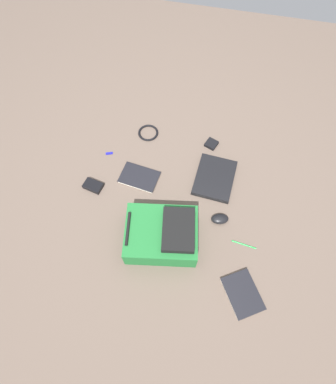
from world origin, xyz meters
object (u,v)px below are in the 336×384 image
(book_blue, at_px, (139,177))
(usb_stick, at_px, (109,153))
(book_manual, at_px, (243,294))
(power_brick, at_px, (93,186))
(pen_black, at_px, (244,244))
(backpack, at_px, (163,235))
(cable_coil, at_px, (148,133))
(laptop, at_px, (215,178))
(computer_mouse, at_px, (220,219))
(earbud_pouch, at_px, (211,144))

(book_blue, relative_size, usb_stick, 5.55)
(book_manual, xyz_separation_m, power_brick, (0.46, 1.02, 0.01))
(power_brick, bearing_deg, book_blue, -64.80)
(pen_black, bearing_deg, backpack, 98.59)
(backpack, xyz_separation_m, pen_black, (0.07, -0.47, -0.08))
(backpack, distance_m, book_blue, 0.46)
(book_manual, height_order, cable_coil, book_manual)
(laptop, bearing_deg, usb_stick, 86.62)
(computer_mouse, bearing_deg, power_brick, 70.54)
(cable_coil, xyz_separation_m, pen_black, (-0.68, -0.75, -0.00))
(power_brick, distance_m, pen_black, 1.01)
(laptop, relative_size, book_manual, 1.14)
(earbud_pouch, distance_m, usb_stick, 0.71)
(laptop, xyz_separation_m, book_blue, (-0.10, 0.48, -0.01))
(book_manual, height_order, earbud_pouch, earbud_pouch)
(book_blue, xyz_separation_m, book_manual, (-0.59, -0.74, 0.00))
(pen_black, height_order, usb_stick, pen_black)
(book_blue, relative_size, computer_mouse, 2.48)
(book_manual, xyz_separation_m, usb_stick, (0.74, 1.00, -0.01))
(book_blue, xyz_separation_m, computer_mouse, (-0.18, -0.56, 0.01))
(computer_mouse, bearing_deg, backpack, 106.60)
(computer_mouse, relative_size, earbud_pouch, 1.40)
(earbud_pouch, xyz_separation_m, usb_stick, (-0.22, 0.68, -0.01))
(power_brick, bearing_deg, backpack, -115.56)
(laptop, xyz_separation_m, computer_mouse, (-0.28, -0.07, 0.00))
(computer_mouse, xyz_separation_m, power_brick, (0.06, 0.83, -0.01))
(backpack, bearing_deg, computer_mouse, -57.73)
(computer_mouse, xyz_separation_m, pen_black, (-0.12, -0.16, -0.02))
(book_manual, height_order, pen_black, book_manual)
(laptop, relative_size, pen_black, 2.23)
(laptop, distance_m, usb_stick, 0.74)
(power_brick, relative_size, earbud_pouch, 1.55)
(pen_black, bearing_deg, laptop, 30.35)
(book_blue, relative_size, earbud_pouch, 3.46)
(book_manual, bearing_deg, backpack, 66.62)
(pen_black, xyz_separation_m, usb_stick, (0.45, 0.98, -0.00))
(cable_coil, relative_size, earbud_pouch, 1.87)
(cable_coil, height_order, earbud_pouch, earbud_pouch)
(pen_black, bearing_deg, earbud_pouch, 24.04)
(cable_coil, bearing_deg, usb_stick, 135.54)
(power_brick, xyz_separation_m, earbud_pouch, (0.49, -0.70, -0.00))
(book_blue, relative_size, pen_black, 1.79)
(book_blue, distance_m, pen_black, 0.79)
(power_brick, distance_m, usb_stick, 0.27)
(earbud_pouch, bearing_deg, book_manual, -161.48)
(laptop, bearing_deg, earbud_pouch, 13.12)
(backpack, bearing_deg, pen_black, -81.41)
(book_manual, bearing_deg, power_brick, 65.49)
(book_blue, height_order, computer_mouse, computer_mouse)
(computer_mouse, distance_m, power_brick, 0.83)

